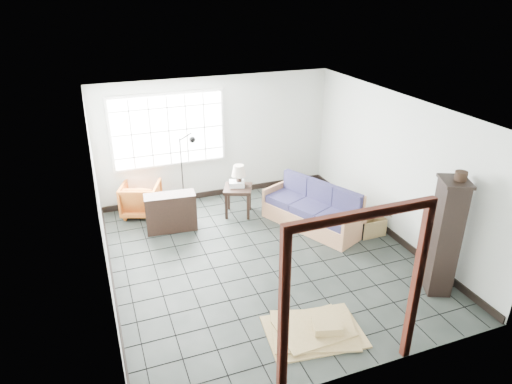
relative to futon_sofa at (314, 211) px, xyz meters
name	(u,v)px	position (x,y,z in m)	size (l,w,h in m)	color
ground	(264,258)	(-1.32, -0.73, -0.31)	(5.50, 5.50, 0.00)	black
room_shell	(264,166)	(-1.32, -0.70, 1.37)	(5.02, 5.52, 2.61)	silver
window_panel	(168,130)	(-2.32, 1.97, 1.29)	(2.32, 0.08, 1.52)	silver
doorway_trim	(356,277)	(-1.32, -3.43, 1.07)	(1.80, 0.08, 2.20)	#3C150D
futon_sofa	(314,211)	(0.00, 0.00, 0.00)	(1.48, 2.07, 0.86)	#9D6647
armchair	(141,197)	(-3.03, 1.66, 0.06)	(0.73, 0.68, 0.75)	#943215
side_table	(238,192)	(-1.21, 0.97, 0.18)	(0.71, 0.71, 0.59)	black
table_lamp	(239,172)	(-1.17, 1.01, 0.59)	(0.30, 0.30, 0.44)	black
projector	(237,184)	(-1.21, 1.02, 0.34)	(0.36, 0.31, 0.11)	silver
floor_lamp	(188,169)	(-2.05, 1.64, 0.55)	(0.44, 0.28, 1.61)	black
console_shelf	(171,212)	(-2.59, 0.81, 0.05)	(0.97, 0.45, 0.73)	black
tall_shelf	(445,236)	(0.83, -2.46, 0.61)	(0.55, 0.61, 1.82)	black
pot	(461,176)	(0.88, -2.48, 1.57)	(0.22, 0.22, 0.13)	black
open_box	(369,225)	(0.83, -0.63, -0.14)	(0.82, 0.42, 0.46)	olive
cardboard_pile	(315,330)	(-1.35, -2.69, -0.26)	(1.38, 1.14, 0.19)	olive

